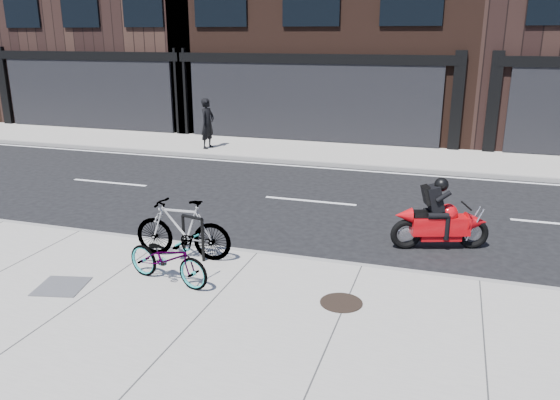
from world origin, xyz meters
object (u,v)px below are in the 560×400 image
(bike_rack, at_px, (193,234))
(manhole_cover, at_px, (341,303))
(pedestrian, at_px, (208,123))
(utility_grate, at_px, (61,286))
(bicycle_front, at_px, (168,258))
(motorcycle, at_px, (445,220))
(bicycle_rear, at_px, (183,229))

(bike_rack, height_order, manhole_cover, bike_rack)
(pedestrian, distance_m, utility_grate, 11.58)
(bicycle_front, bearing_deg, bike_rack, 15.07)
(pedestrian, distance_m, manhole_cover, 12.62)
(pedestrian, bearing_deg, manhole_cover, -136.41)
(pedestrian, height_order, manhole_cover, pedestrian)
(bike_rack, bearing_deg, motorcycle, 27.50)
(bicycle_front, bearing_deg, motorcycle, -40.14)
(manhole_cover, height_order, utility_grate, same)
(motorcycle, distance_m, pedestrian, 11.17)
(bicycle_rear, height_order, utility_grate, bicycle_rear)
(bike_rack, height_order, utility_grate, bike_rack)
(motorcycle, xyz_separation_m, pedestrian, (-8.49, 7.24, 0.43))
(motorcycle, distance_m, utility_grate, 7.17)
(motorcycle, relative_size, pedestrian, 1.06)
(bike_rack, bearing_deg, manhole_cover, -16.92)
(bicycle_front, height_order, bicycle_rear, bicycle_rear)
(bicycle_front, xyz_separation_m, pedestrian, (-4.17, 10.55, 0.47))
(utility_grate, bearing_deg, motorcycle, 34.11)
(bicycle_front, xyz_separation_m, utility_grate, (-1.60, -0.70, -0.42))
(motorcycle, relative_size, manhole_cover, 2.89)
(motorcycle, xyz_separation_m, manhole_cover, (-1.42, -3.17, -0.46))
(bike_rack, xyz_separation_m, utility_grate, (-1.55, -1.74, -0.48))
(bike_rack, xyz_separation_m, manhole_cover, (2.95, -0.90, -0.48))
(bicycle_rear, relative_size, manhole_cover, 2.84)
(bicycle_front, xyz_separation_m, motorcycle, (4.32, 3.31, 0.04))
(manhole_cover, bearing_deg, utility_grate, -169.45)
(bike_rack, distance_m, bicycle_rear, 0.22)
(bike_rack, distance_m, manhole_cover, 3.12)
(bicycle_rear, distance_m, motorcycle, 5.11)
(bicycle_rear, distance_m, manhole_cover, 3.33)
(bike_rack, xyz_separation_m, pedestrian, (-4.12, 9.52, 0.41))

